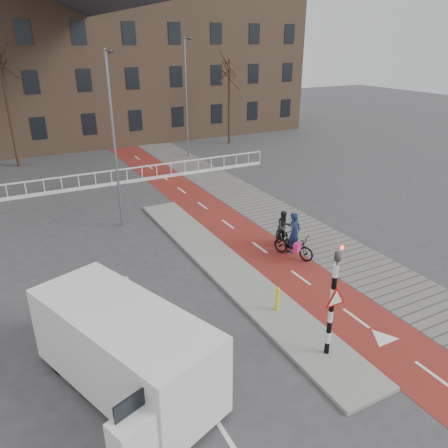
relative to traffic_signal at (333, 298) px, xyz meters
name	(u,v)px	position (x,y,z in m)	size (l,w,h in m)	color
ground	(301,315)	(0.60, 2.02, -1.99)	(120.00, 120.00, 0.00)	#38383A
bike_lane	(210,211)	(2.10, 12.02, -1.98)	(2.50, 60.00, 0.01)	maroon
sidewalk	(255,203)	(4.90, 12.02, -1.98)	(3.00, 60.00, 0.01)	slate
curb_island	(227,267)	(-0.10, 6.02, -1.93)	(1.80, 16.00, 0.12)	gray
traffic_signal	(333,298)	(0.00, 0.00, 0.00)	(0.80, 0.80, 3.68)	black
bollard	(277,299)	(-0.06, 2.50, -1.44)	(0.12, 0.12, 0.85)	yellow
cyclist_near	(294,242)	(2.89, 5.63, -1.32)	(1.33, 2.02, 1.98)	black
cyclist_far	(284,233)	(3.02, 6.58, -1.27)	(0.80, 1.61, 1.71)	black
van	(125,348)	(-5.45, 1.54, -0.76)	(3.95, 5.87, 2.34)	white
railing	(62,188)	(-4.40, 19.02, -1.68)	(28.00, 0.10, 0.99)	silver
townhouse_row	(45,49)	(-2.40, 34.02, 5.82)	(46.00, 10.00, 15.90)	#7F6047
tree_mid	(9,112)	(-6.24, 26.75, 1.86)	(0.29, 0.29, 7.70)	black
tree_right	(229,103)	(10.90, 26.23, 1.52)	(0.21, 0.21, 7.02)	black
streetlight_near	(114,144)	(-2.61, 12.32, 2.11)	(0.12, 0.12, 8.19)	slate
streetlight_right	(186,100)	(5.80, 23.58, 2.36)	(0.12, 0.12, 8.70)	slate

